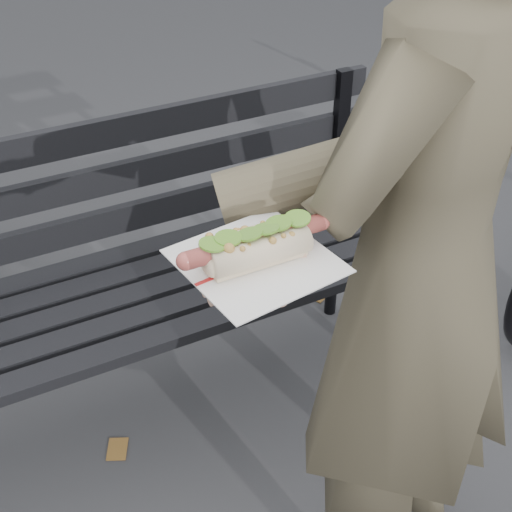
{
  "coord_description": "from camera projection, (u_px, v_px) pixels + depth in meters",
  "views": [
    {
      "loc": [
        -0.39,
        -0.66,
        1.64
      ],
      "look_at": [
        -0.04,
        0.02,
        1.08
      ],
      "focal_mm": 50.0,
      "sensor_mm": 36.0,
      "label": 1
    }
  ],
  "objects": [
    {
      "name": "park_bench",
      "position": [
        141.0,
        259.0,
        1.88
      ],
      "size": [
        1.5,
        0.44,
        0.88
      ],
      "color": "black",
      "rests_on": "ground"
    },
    {
      "name": "person",
      "position": [
        420.0,
        272.0,
        1.29
      ],
      "size": [
        0.72,
        0.59,
        1.71
      ],
      "primitive_type": "imported",
      "rotation": [
        0.0,
        0.0,
        3.47
      ],
      "color": "brown",
      "rests_on": "ground"
    },
    {
      "name": "held_hotdog",
      "position": [
        349.0,
        181.0,
        1.05
      ],
      "size": [
        0.62,
        0.31,
        0.2
      ],
      "color": "brown"
    },
    {
      "name": "fallen_leaves",
      "position": [
        340.0,
        491.0,
        1.91
      ],
      "size": [
        4.56,
        3.41,
        0.0
      ],
      "color": "brown",
      "rests_on": "ground"
    }
  ]
}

